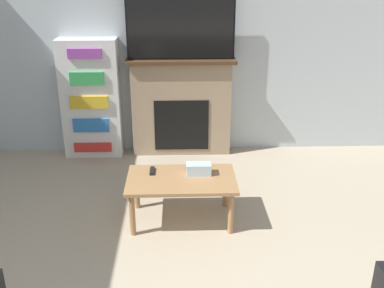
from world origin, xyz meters
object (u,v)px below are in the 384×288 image
Objects in this scene: tv at (181,28)px; bookshelf at (91,99)px; coffee_table at (181,184)px; fireplace at (181,107)px.

tv is 1.33m from bookshelf.
bookshelf is at bearing 123.82° from coffee_table.
tv is at bearing -90.00° from fireplace.
bookshelf is (-1.06, -0.02, 0.11)m from fireplace.
coffee_table is 0.69× the size of bookshelf.
fireplace is 0.91× the size of bookshelf.
fireplace is 0.93m from tv.
bookshelf is (-1.06, -0.00, -0.81)m from tv.
bookshelf is at bearing -179.89° from tv.
coffee_table is (-0.02, -1.57, -0.21)m from fireplace.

